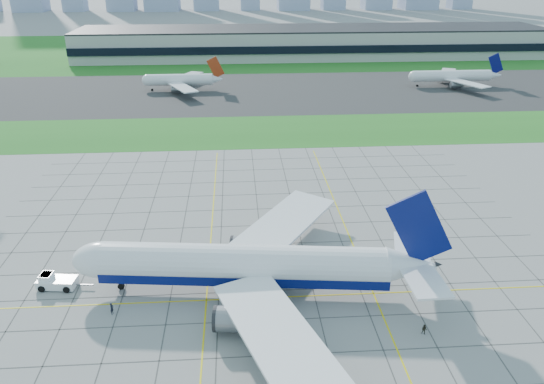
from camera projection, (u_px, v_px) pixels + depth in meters
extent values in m
plane|color=gray|center=(266.00, 291.00, 89.85)|extent=(1400.00, 1400.00, 0.00)
cube|color=#1D601B|center=(250.00, 131.00, 171.88)|extent=(700.00, 35.00, 0.04)
cube|color=#383838|center=(246.00, 92.00, 222.02)|extent=(700.00, 75.00, 0.04)
cube|color=#1D601B|center=(241.00, 50.00, 322.29)|extent=(700.00, 145.00, 0.04)
cube|color=#474744|center=(44.00, 268.00, 96.42)|extent=(0.18, 130.00, 0.02)
cube|color=#474744|center=(89.00, 266.00, 96.93)|extent=(0.18, 130.00, 0.02)
cube|color=#474744|center=(133.00, 265.00, 97.44)|extent=(0.18, 130.00, 0.02)
cube|color=#474744|center=(177.00, 263.00, 97.94)|extent=(0.18, 130.00, 0.02)
cube|color=#474744|center=(220.00, 262.00, 98.45)|extent=(0.18, 130.00, 0.02)
cube|color=#474744|center=(263.00, 260.00, 98.96)|extent=(0.18, 130.00, 0.02)
cube|color=#474744|center=(305.00, 258.00, 99.47)|extent=(0.18, 130.00, 0.02)
cube|color=#474744|center=(347.00, 257.00, 99.98)|extent=(0.18, 130.00, 0.02)
cube|color=#474744|center=(389.00, 255.00, 100.49)|extent=(0.18, 130.00, 0.02)
cube|color=#474744|center=(430.00, 254.00, 101.00)|extent=(0.18, 130.00, 0.02)
cube|color=#474744|center=(471.00, 252.00, 101.51)|extent=(0.18, 130.00, 0.02)
cube|color=#474744|center=(511.00, 251.00, 102.02)|extent=(0.18, 130.00, 0.02)
cube|color=#474744|center=(273.00, 355.00, 75.26)|extent=(110.00, 0.18, 0.02)
cube|color=#474744|center=(269.00, 320.00, 82.56)|extent=(110.00, 0.18, 0.02)
cube|color=#474744|center=(266.00, 291.00, 89.85)|extent=(110.00, 0.18, 0.02)
cube|color=#474744|center=(263.00, 266.00, 97.14)|extent=(110.00, 0.18, 0.02)
cube|color=#474744|center=(261.00, 244.00, 104.43)|extent=(110.00, 0.18, 0.02)
cube|color=#474744|center=(259.00, 225.00, 111.72)|extent=(110.00, 0.18, 0.02)
cube|color=#474744|center=(258.00, 209.00, 119.02)|extent=(110.00, 0.18, 0.02)
cube|color=#474744|center=(256.00, 194.00, 126.31)|extent=(110.00, 0.18, 0.02)
cube|color=#474744|center=(255.00, 181.00, 133.60)|extent=(110.00, 0.18, 0.02)
cube|color=#474744|center=(254.00, 170.00, 140.89)|extent=(110.00, 0.18, 0.02)
cube|color=#474744|center=(252.00, 159.00, 148.19)|extent=(110.00, 0.18, 0.02)
cube|color=yellow|center=(267.00, 298.00, 88.02)|extent=(120.00, 0.25, 0.03)
cube|color=yellow|center=(211.00, 236.00, 107.44)|extent=(0.25, 100.00, 0.03)
cube|color=yellow|center=(347.00, 231.00, 109.22)|extent=(0.25, 100.00, 0.03)
cube|color=#B7B7B2|center=(312.00, 43.00, 299.01)|extent=(260.00, 42.00, 15.00)
cube|color=black|center=(318.00, 50.00, 279.61)|extent=(260.00, 1.00, 4.00)
cube|color=black|center=(313.00, 28.00, 295.80)|extent=(260.00, 42.00, 0.80)
cylinder|color=white|center=(244.00, 263.00, 87.13)|extent=(47.68, 11.57, 6.17)
cube|color=#081156|center=(244.00, 273.00, 87.92)|extent=(47.63, 11.16, 1.64)
ellipsoid|color=white|center=(102.00, 260.00, 88.11)|extent=(10.51, 7.26, 6.17)
cube|color=black|center=(89.00, 257.00, 88.00)|extent=(2.63, 3.53, 0.62)
cone|color=white|center=(411.00, 265.00, 85.86)|extent=(8.84, 6.77, 5.86)
cube|color=#081156|center=(419.00, 228.00, 83.04)|extent=(11.19, 1.80, 13.12)
cube|color=white|center=(284.00, 223.00, 102.30)|extent=(23.32, 29.24, 1.00)
cube|color=white|center=(278.00, 334.00, 72.27)|extent=(18.29, 30.23, 1.00)
cylinder|color=slate|center=(250.00, 247.00, 98.23)|extent=(7.09, 4.65, 3.91)
cylinder|color=slate|center=(237.00, 319.00, 78.53)|extent=(7.09, 4.65, 3.91)
cylinder|color=gray|center=(121.00, 282.00, 89.80)|extent=(0.41, 0.41, 2.67)
cylinder|color=black|center=(121.00, 286.00, 90.12)|extent=(1.18, 0.64, 1.13)
cylinder|color=black|center=(276.00, 279.00, 91.98)|extent=(1.47, 1.38, 1.34)
cylinder|color=black|center=(274.00, 301.00, 85.98)|extent=(1.47, 1.38, 1.34)
cube|color=white|center=(57.00, 282.00, 90.44)|extent=(6.73, 3.72, 1.50)
cube|color=white|center=(46.00, 277.00, 90.07)|extent=(2.19, 2.56, 1.18)
cube|color=black|center=(46.00, 276.00, 89.99)|extent=(1.95, 2.33, 0.75)
cube|color=gray|center=(84.00, 285.00, 90.37)|extent=(3.22, 0.56, 0.19)
cylinder|color=black|center=(49.00, 279.00, 91.95)|extent=(1.23, 0.67, 1.18)
cylinder|color=black|center=(42.00, 289.00, 89.41)|extent=(1.23, 0.67, 1.18)
cylinder|color=black|center=(73.00, 280.00, 91.77)|extent=(1.23, 0.67, 1.18)
cylinder|color=black|center=(67.00, 289.00, 89.23)|extent=(1.23, 0.67, 1.18)
imported|color=black|center=(112.00, 309.00, 83.73)|extent=(0.68, 0.83, 1.95)
imported|color=black|center=(424.00, 330.00, 79.19)|extent=(1.04, 0.99, 1.70)
cylinder|color=white|center=(180.00, 80.00, 223.13)|extent=(27.13, 4.80, 4.80)
cube|color=#982D11|center=(216.00, 67.00, 222.06)|extent=(7.46, 0.40, 9.15)
cube|color=white|center=(187.00, 76.00, 233.60)|extent=(13.89, 20.66, 0.40)
cube|color=white|center=(183.00, 87.00, 213.55)|extent=(13.89, 20.66, 0.40)
cylinder|color=black|center=(187.00, 88.00, 226.90)|extent=(1.00, 1.00, 1.00)
cylinder|color=black|center=(186.00, 90.00, 222.89)|extent=(1.00, 1.00, 1.00)
cylinder|color=white|center=(452.00, 76.00, 230.43)|extent=(33.78, 4.80, 4.80)
cube|color=#080A53|center=(496.00, 64.00, 229.59)|extent=(7.46, 0.40, 9.15)
cube|color=white|center=(448.00, 73.00, 240.93)|extent=(13.89, 20.66, 0.40)
cube|color=white|center=(467.00, 83.00, 220.87)|extent=(13.89, 20.66, 0.40)
cylinder|color=black|center=(455.00, 84.00, 234.23)|extent=(1.00, 1.00, 1.00)
cylinder|color=black|center=(459.00, 86.00, 230.22)|extent=(1.00, 1.00, 1.00)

